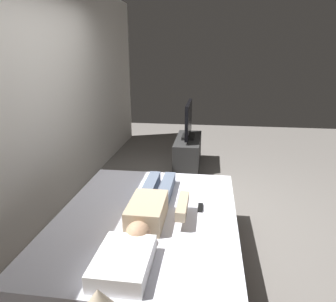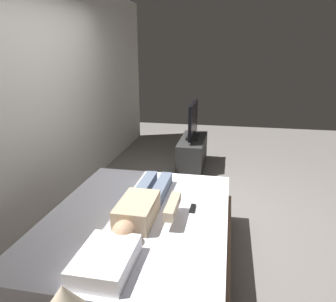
# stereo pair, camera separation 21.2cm
# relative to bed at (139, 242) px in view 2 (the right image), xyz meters

# --- Properties ---
(ground_plane) EXTENTS (10.00, 10.00, 0.00)m
(ground_plane) POSITION_rel_bed_xyz_m (0.92, -0.24, -0.26)
(ground_plane) COLOR slate
(back_wall) EXTENTS (6.40, 0.10, 2.80)m
(back_wall) POSITION_rel_bed_xyz_m (1.32, 1.33, 1.14)
(back_wall) COLOR silver
(back_wall) RESTS_ON ground
(bed) EXTENTS (2.07, 1.59, 0.54)m
(bed) POSITION_rel_bed_xyz_m (0.00, 0.00, 0.00)
(bed) COLOR brown
(bed) RESTS_ON ground
(pillow) EXTENTS (0.48, 0.34, 0.12)m
(pillow) POSITION_rel_bed_xyz_m (-0.71, 0.00, 0.34)
(pillow) COLOR white
(pillow) RESTS_ON bed
(person) EXTENTS (1.26, 0.46, 0.18)m
(person) POSITION_rel_bed_xyz_m (0.03, -0.04, 0.36)
(person) COLOR tan
(person) RESTS_ON bed
(remote) EXTENTS (0.15, 0.04, 0.02)m
(remote) POSITION_rel_bed_xyz_m (0.18, -0.45, 0.29)
(remote) COLOR black
(remote) RESTS_ON bed
(tv_stand) EXTENTS (1.10, 0.40, 0.50)m
(tv_stand) POSITION_rel_bed_xyz_m (2.68, -0.15, -0.01)
(tv_stand) COLOR #2D2D2D
(tv_stand) RESTS_ON ground
(tv) EXTENTS (0.88, 0.20, 0.59)m
(tv) POSITION_rel_bed_xyz_m (2.68, -0.15, 0.52)
(tv) COLOR black
(tv) RESTS_ON tv_stand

